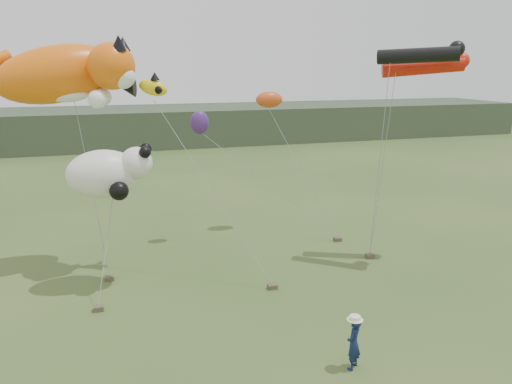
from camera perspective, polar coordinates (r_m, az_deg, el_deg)
The scene contains 9 objects.
ground at distance 17.49m, azimuth 6.70°, elevation -15.92°, with size 120.00×120.00×0.00m, color #385123.
headland at distance 58.95m, azimuth -13.94°, elevation 7.20°, with size 90.00×13.00×4.00m.
festival_attendant at distance 15.63m, azimuth 11.10°, elevation -16.64°, with size 0.59×0.39×1.62m, color #121E44.
sandbag_anchors at distance 21.95m, azimuth -0.93°, elevation -9.00°, with size 12.55×4.66×0.19m.
cat_kite at distance 22.48m, azimuth -20.50°, elevation 12.60°, with size 6.83×3.64×3.18m.
fish_kite at distance 21.78m, azimuth -12.69°, elevation 11.61°, with size 2.12×1.37×1.10m.
tube_kites at distance 23.42m, azimuth 19.02°, elevation 14.01°, with size 4.18×2.99×1.55m.
panda_kite at distance 20.39m, azimuth -16.46°, elevation 2.14°, with size 3.34×2.16×2.08m.
misc_kites at distance 25.92m, azimuth -1.44°, elevation 9.57°, with size 5.13×1.77×1.96m.
Camera 1 is at (-6.26, -13.77, 8.78)m, focal length 35.00 mm.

